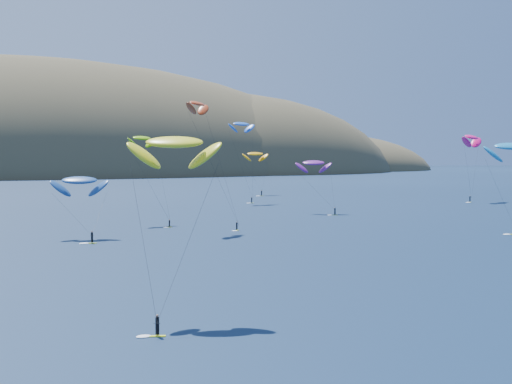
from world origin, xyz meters
The scene contains 10 objects.
island centered at (39.40, 562.36, -10.74)m, with size 730.00×300.00×210.00m.
kitesurfer_2 centered at (-38.72, 33.52, 16.75)m, with size 9.90×12.03×19.18m.
kitesurfer_3 centered at (-15.43, 124.00, 19.24)m, with size 7.83×14.65×21.29m.
kitesurfer_4 centered at (32.95, 176.82, 25.35)m, with size 9.79×6.35×27.97m.
kitesurfer_5 centered at (47.46, 75.68, 17.22)m, with size 11.72×10.35×20.21m.
kitesurfer_6 centered at (33.93, 132.11, 13.37)m, with size 9.88×13.54×15.91m.
kitesurfer_8 centered at (105.25, 150.88, 21.34)m, with size 12.51×9.92×24.54m.
kitesurfer_9 centered at (-9.44, 104.56, 25.93)m, with size 11.52×8.75×28.11m.
kitesurfer_10 centered at (-34.12, 101.55, 10.76)m, with size 10.80×13.69×13.56m.
kitesurfer_11 centered at (56.83, 216.77, 15.82)m, with size 10.36×12.79×18.59m.
Camera 1 is at (-61.36, -32.60, 15.57)m, focal length 50.00 mm.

